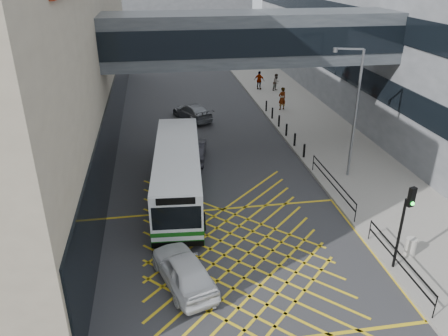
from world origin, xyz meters
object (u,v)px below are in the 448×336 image
traffic_light (405,217)px  litter_bin (411,247)px  car_dark (194,151)px  pedestrian_a (282,99)px  car_white (184,270)px  bus (178,172)px  car_silver (192,111)px  street_lamp (353,107)px  pedestrian_b (276,82)px  pedestrian_c (259,80)px

traffic_light → litter_bin: (1.09, 0.78, -2.08)m
car_dark → pedestrian_a: bearing=-123.1°
car_white → car_dark: bearing=-114.9°
bus → car_silver: size_ratio=2.36×
street_lamp → pedestrian_a: bearing=107.4°
street_lamp → litter_bin: bearing=-76.4°
pedestrian_b → pedestrian_c: size_ratio=0.90×
car_dark → litter_bin: bearing=134.3°
traffic_light → street_lamp: bearing=63.2°
car_white → street_lamp: (10.24, 8.12, 3.69)m
car_white → litter_bin: 9.80m
bus → pedestrian_b: (11.03, 20.20, -0.55)m
pedestrian_b → car_white: bearing=-152.4°
bus → car_white: size_ratio=2.36×
car_white → street_lamp: bearing=-159.0°
car_white → pedestrian_a: 23.54m
car_white → bus: bearing=-109.5°
bus → pedestrian_c: bus is taller
street_lamp → pedestrian_a: size_ratio=3.80×
car_silver → pedestrian_c: 10.83m
bus → traffic_light: size_ratio=2.72×
traffic_light → pedestrian_a: bearing=69.5°
car_silver → litter_bin: 21.47m
bus → car_dark: size_ratio=2.46×
car_silver → pedestrian_a: size_ratio=2.25×
car_silver → traffic_light: size_ratio=1.15×
litter_bin → pedestrian_b: (1.50, 27.27, 0.42)m
street_lamp → pedestrian_c: (-0.51, 20.01, -3.32)m
street_lamp → car_white: bearing=-124.8°
street_lamp → pedestrian_a: (-0.14, 13.14, -3.25)m
traffic_light → street_lamp: (1.53, 8.71, 1.75)m
bus → pedestrian_c: (9.46, 20.87, -0.46)m
pedestrian_b → pedestrian_c: (-1.57, 0.67, 0.09)m
litter_bin → car_dark: bearing=124.5°
bus → litter_bin: bearing=-32.4°
car_white → car_dark: 12.20m
car_white → traffic_light: bearing=158.7°
car_white → car_silver: (2.26, 20.28, -0.01)m
street_lamp → pedestrian_c: street_lamp is taller
traffic_light → pedestrian_b: 28.21m
car_silver → street_lamp: street_lamp is taller
car_dark → pedestrian_b: size_ratio=2.56×
traffic_light → pedestrian_c: (1.03, 28.72, -1.56)m
pedestrian_a → car_white: bearing=46.0°
pedestrian_a → car_dark: bearing=28.6°
street_lamp → pedestrian_a: street_lamp is taller
pedestrian_a → pedestrian_b: (1.20, 6.19, -0.15)m
car_white → pedestrian_b: (11.30, 27.45, 0.29)m
car_silver → traffic_light: (6.44, -20.88, 1.95)m
bus → car_silver: bearing=85.5°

